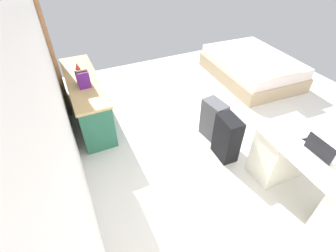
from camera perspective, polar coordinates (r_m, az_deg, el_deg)
The scene contains 13 objects.
ground_plane at distance 4.04m, azimuth 13.62°, elevation -1.02°, with size 5.89×5.89×0.00m, color silver.
wall_back at distance 2.60m, azimuth -25.40°, elevation 7.43°, with size 4.89×0.10×2.65m, color white.
door_wooden at distance 4.46m, azimuth -25.37°, elevation 15.80°, with size 0.88×0.05×2.04m, color #936038.
desk at distance 3.17m, azimuth 30.45°, elevation -10.81°, with size 1.47×0.72×0.74m.
credenza at distance 4.19m, azimuth -18.21°, elevation 5.93°, with size 1.80×0.48×0.72m.
bed at distance 5.53m, azimuth 18.81°, elevation 12.78°, with size 1.97×1.50×0.58m.
suitcase_black at distance 3.40m, azimuth 13.46°, elevation -2.71°, with size 0.36×0.22×0.65m, color black.
suitcase_spare_grey at distance 3.70m, azimuth 10.43°, elevation 1.40°, with size 0.36×0.22×0.61m, color #4C4C51.
laptop at distance 2.92m, azimuth 32.07°, elevation -4.91°, with size 0.32×0.23×0.21m.
computer_mouse at distance 3.06m, azimuth 28.90°, elevation -2.12°, with size 0.06×0.10×0.03m, color white.
cell_phone_by_mouse at distance 3.09m, azimuth 29.64°, elevation -2.36°, with size 0.07×0.14×0.01m, color black.
book_row at distance 3.79m, azimuth -19.09°, elevation 10.30°, with size 0.23×0.17×0.24m.
figurine_small at distance 4.32m, azimuth -20.27°, elevation 12.89°, with size 0.08×0.08×0.11m, color red.
Camera 1 is at (-2.29, 2.12, 2.55)m, focal length 26.34 mm.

